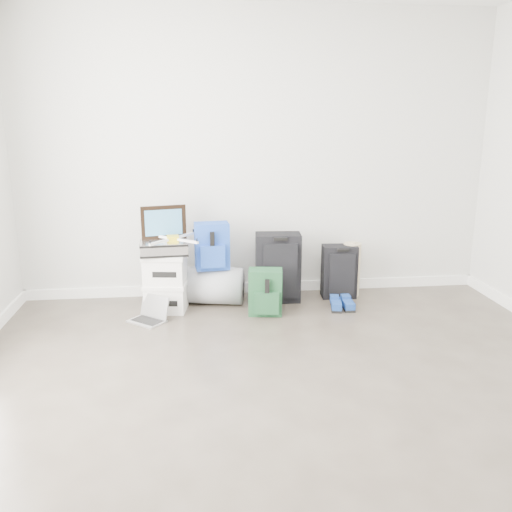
{
  "coord_description": "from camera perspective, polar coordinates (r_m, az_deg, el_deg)",
  "views": [
    {
      "loc": [
        -0.59,
        -2.65,
        1.73
      ],
      "look_at": [
        -0.07,
        1.9,
        0.53
      ],
      "focal_mm": 38.0,
      "sensor_mm": 36.0,
      "label": 1
    }
  ],
  "objects": [
    {
      "name": "ground",
      "position": [
        3.22,
        5.37,
        -17.84
      ],
      "size": [
        5.0,
        5.0,
        0.0
      ],
      "primitive_type": "plane",
      "color": "#383028",
      "rests_on": "ground"
    },
    {
      "name": "room_envelope",
      "position": [
        2.74,
        6.17,
        14.48
      ],
      "size": [
        4.52,
        5.02,
        2.71
      ],
      "color": "silver",
      "rests_on": "ground"
    },
    {
      "name": "boxes_stack",
      "position": [
        4.94,
        -9.49,
        -2.75
      ],
      "size": [
        0.41,
        0.35,
        0.53
      ],
      "rotation": [
        0.0,
        0.0,
        -0.15
      ],
      "color": "silver",
      "rests_on": "ground"
    },
    {
      "name": "briefcase",
      "position": [
        4.85,
        -9.65,
        0.88
      ],
      "size": [
        0.42,
        0.32,
        0.12
      ],
      "primitive_type": "cube",
      "rotation": [
        0.0,
        0.0,
        0.06
      ],
      "color": "#B2B2B7",
      "rests_on": "boxes_stack"
    },
    {
      "name": "painting",
      "position": [
        4.91,
        -9.7,
        3.52
      ],
      "size": [
        0.4,
        0.11,
        0.3
      ],
      "rotation": [
        0.0,
        0.0,
        0.22
      ],
      "color": "black",
      "rests_on": "briefcase"
    },
    {
      "name": "drone",
      "position": [
        4.81,
        -8.75,
        1.83
      ],
      "size": [
        0.45,
        0.45,
        0.05
      ],
      "rotation": [
        0.0,
        0.0,
        0.08
      ],
      "color": "gold",
      "rests_on": "briefcase"
    },
    {
      "name": "duffel_bag",
      "position": [
        5.1,
        -4.58,
        -3.11
      ],
      "size": [
        0.62,
        0.46,
        0.35
      ],
      "primitive_type": "cylinder",
      "rotation": [
        0.0,
        1.57,
        -0.22
      ],
      "color": "gray",
      "rests_on": "ground"
    },
    {
      "name": "blue_backpack",
      "position": [
        4.97,
        -4.65,
        0.96
      ],
      "size": [
        0.32,
        0.25,
        0.43
      ],
      "rotation": [
        0.0,
        0.0,
        0.09
      ],
      "color": "#1834A1",
      "rests_on": "duffel_bag"
    },
    {
      "name": "large_suitcase",
      "position": [
        5.12,
        2.34,
        -1.22
      ],
      "size": [
        0.44,
        0.3,
        0.65
      ],
      "rotation": [
        0.0,
        0.0,
        -0.08
      ],
      "color": "black",
      "rests_on": "ground"
    },
    {
      "name": "green_backpack",
      "position": [
        4.8,
        1.01,
        -3.92
      ],
      "size": [
        0.32,
        0.25,
        0.41
      ],
      "rotation": [
        0.0,
        0.0,
        -0.15
      ],
      "color": "#163E24",
      "rests_on": "ground"
    },
    {
      "name": "carry_on",
      "position": [
        5.29,
        8.76,
        -1.64
      ],
      "size": [
        0.34,
        0.23,
        0.51
      ],
      "rotation": [
        0.0,
        0.0,
        -0.06
      ],
      "color": "black",
      "rests_on": "ground"
    },
    {
      "name": "shoes",
      "position": [
        5.04,
        9.03,
        -5.08
      ],
      "size": [
        0.22,
        0.25,
        0.08
      ],
      "rotation": [
        0.0,
        0.0,
        -0.13
      ],
      "color": "black",
      "rests_on": "ground"
    },
    {
      "name": "rolled_rug",
      "position": [
        5.37,
        10.0,
        -1.39
      ],
      "size": [
        0.17,
        0.17,
        0.52
      ],
      "primitive_type": "cylinder",
      "color": "tan",
      "rests_on": "ground"
    },
    {
      "name": "laptop",
      "position": [
        4.79,
        -11.08,
        -6.12
      ],
      "size": [
        0.37,
        0.36,
        0.21
      ],
      "rotation": [
        0.0,
        0.0,
        -0.7
      ],
      "color": "silver",
      "rests_on": "ground"
    }
  ]
}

